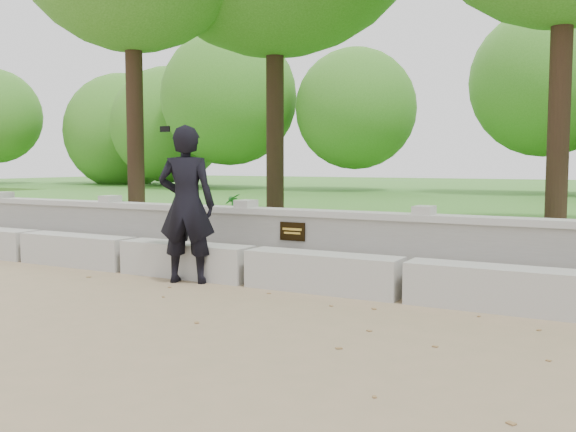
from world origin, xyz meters
name	(u,v)px	position (x,y,z in m)	size (l,w,h in m)	color
ground	(150,315)	(0.00, 0.00, 0.00)	(80.00, 80.00, 0.00)	#927959
lawn	(470,210)	(0.00, 14.00, 0.12)	(40.00, 22.00, 0.25)	#3D6825
concrete_bench	(250,266)	(0.00, 1.90, 0.22)	(11.90, 0.45, 0.45)	#AFACA5
parapet_wall	(278,241)	(0.00, 2.60, 0.46)	(12.50, 0.35, 0.90)	#A4A29B
man_main	(186,205)	(-0.74, 1.59, 0.99)	(0.84, 0.78, 1.98)	black
shrub_a	(118,213)	(-4.48, 4.33, 0.55)	(0.32, 0.22, 0.61)	#297B2E
shrub_b	(525,245)	(3.05, 3.30, 0.52)	(0.30, 0.24, 0.54)	#297B2E
shrub_d	(233,211)	(-2.54, 5.37, 0.58)	(0.37, 0.33, 0.67)	#297B2E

